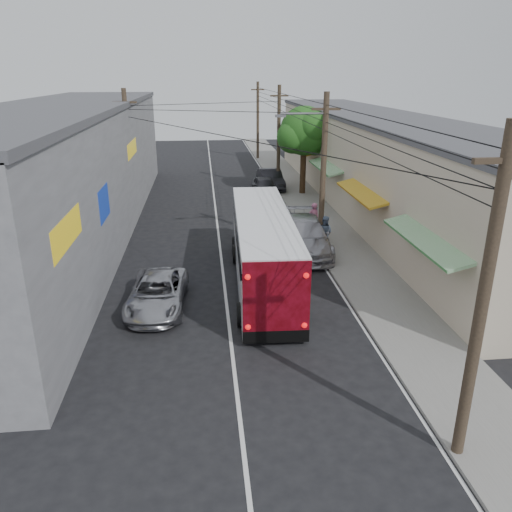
% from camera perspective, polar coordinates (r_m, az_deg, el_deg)
% --- Properties ---
extents(ground, '(120.00, 120.00, 0.00)m').
position_cam_1_polar(ground, '(14.31, -1.89, -17.84)').
color(ground, black).
rests_on(ground, ground).
extents(sidewalk, '(3.00, 80.00, 0.12)m').
position_cam_1_polar(sidewalk, '(33.25, 6.77, 4.78)').
color(sidewalk, slate).
rests_on(sidewalk, ground).
extents(building_right, '(7.09, 40.00, 6.25)m').
position_cam_1_polar(building_right, '(35.71, 13.44, 10.52)').
color(building_right, beige).
rests_on(building_right, ground).
extents(building_left, '(7.20, 36.00, 7.25)m').
position_cam_1_polar(building_left, '(30.70, -20.88, 9.20)').
color(building_left, gray).
rests_on(building_left, ground).
extents(utility_poles, '(11.80, 45.28, 8.00)m').
position_cam_1_polar(utility_poles, '(32.16, 0.94, 11.80)').
color(utility_poles, '#473828').
rests_on(utility_poles, ground).
extents(street_tree, '(4.40, 4.00, 6.60)m').
position_cam_1_polar(street_tree, '(38.26, 5.62, 13.87)').
color(street_tree, '#3F2B19').
rests_on(street_tree, ground).
extents(coach_bus, '(2.87, 11.12, 3.18)m').
position_cam_1_polar(coach_bus, '(21.71, 0.79, 0.90)').
color(coach_bus, white).
rests_on(coach_bus, ground).
extents(jeepney, '(2.40, 4.78, 1.30)m').
position_cam_1_polar(jeepney, '(20.10, -11.21, -4.19)').
color(jeepney, '#ADADB4').
rests_on(jeepney, ground).
extents(parked_suv, '(2.91, 6.21, 1.75)m').
position_cam_1_polar(parked_suv, '(26.03, 5.58, 2.33)').
color(parked_suv, '#A5A4AC').
rests_on(parked_suv, ground).
extents(parked_car_mid, '(1.69, 4.07, 1.38)m').
position_cam_1_polar(parked_car_mid, '(38.40, 0.96, 7.96)').
color(parked_car_mid, '#27272D').
rests_on(parked_car_mid, ground).
extents(parked_car_far, '(1.86, 4.85, 1.58)m').
position_cam_1_polar(parked_car_far, '(40.53, 1.66, 8.75)').
color(parked_car_far, black).
rests_on(parked_car_far, ground).
extents(pedestrian_near, '(0.75, 0.59, 1.82)m').
position_cam_1_polar(pedestrian_near, '(28.63, 6.58, 4.28)').
color(pedestrian_near, '#CE6D97').
rests_on(pedestrian_near, sidewalk).
extents(pedestrian_far, '(1.11, 1.04, 1.80)m').
position_cam_1_polar(pedestrian_far, '(26.18, 7.80, 2.68)').
color(pedestrian_far, '#8197BB').
rests_on(pedestrian_far, sidewalk).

